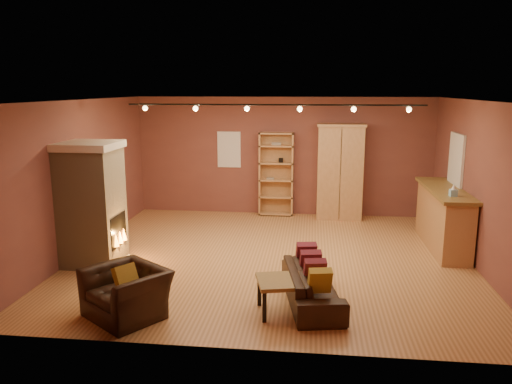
# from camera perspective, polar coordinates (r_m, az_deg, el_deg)

# --- Properties ---
(floor) EXTENTS (7.00, 7.00, 0.00)m
(floor) POSITION_cam_1_polar(r_m,az_deg,el_deg) (9.10, 1.75, -7.49)
(floor) COLOR #9F6838
(floor) RESTS_ON ground
(ceiling) EXTENTS (7.00, 7.00, 0.00)m
(ceiling) POSITION_cam_1_polar(r_m,az_deg,el_deg) (8.58, 1.87, 10.43)
(ceiling) COLOR brown
(ceiling) RESTS_ON back_wall
(back_wall) EXTENTS (7.00, 0.02, 2.80)m
(back_wall) POSITION_cam_1_polar(r_m,az_deg,el_deg) (11.93, 3.11, 4.08)
(back_wall) COLOR brown
(back_wall) RESTS_ON floor
(left_wall) EXTENTS (0.02, 6.50, 2.80)m
(left_wall) POSITION_cam_1_polar(r_m,az_deg,el_deg) (9.67, -19.35, 1.58)
(left_wall) COLOR brown
(left_wall) RESTS_ON floor
(right_wall) EXTENTS (0.02, 6.50, 2.80)m
(right_wall) POSITION_cam_1_polar(r_m,az_deg,el_deg) (9.14, 24.24, 0.64)
(right_wall) COLOR brown
(right_wall) RESTS_ON floor
(fireplace) EXTENTS (1.01, 0.98, 2.12)m
(fireplace) POSITION_cam_1_polar(r_m,az_deg,el_deg) (9.00, -18.21, -1.27)
(fireplace) COLOR tan
(fireplace) RESTS_ON floor
(back_window) EXTENTS (0.56, 0.04, 0.86)m
(back_window) POSITION_cam_1_polar(r_m,az_deg,el_deg) (12.04, -3.09, 4.87)
(back_window) COLOR white
(back_window) RESTS_ON back_wall
(bookcase) EXTENTS (0.81, 0.32, 1.98)m
(bookcase) POSITION_cam_1_polar(r_m,az_deg,el_deg) (11.90, 2.34, 2.16)
(bookcase) COLOR tan
(bookcase) RESTS_ON floor
(armoire) EXTENTS (1.09, 0.62, 2.21)m
(armoire) POSITION_cam_1_polar(r_m,az_deg,el_deg) (11.70, 9.56, 2.33)
(armoire) COLOR tan
(armoire) RESTS_ON floor
(bar_counter) EXTENTS (0.64, 2.42, 1.16)m
(bar_counter) POSITION_cam_1_polar(r_m,az_deg,el_deg) (10.15, 20.60, -2.75)
(bar_counter) COLOR tan
(bar_counter) RESTS_ON floor
(tissue_box) EXTENTS (0.14, 0.14, 0.23)m
(tissue_box) POSITION_cam_1_polar(r_m,az_deg,el_deg) (9.32, 21.63, 0.09)
(tissue_box) COLOR #84B9D4
(tissue_box) RESTS_ON bar_counter
(right_window) EXTENTS (0.05, 0.90, 1.00)m
(right_window) POSITION_cam_1_polar(r_m,az_deg,el_deg) (10.42, 21.92, 3.48)
(right_window) COLOR white
(right_window) RESTS_ON right_wall
(loveseat) EXTENTS (0.79, 1.77, 0.73)m
(loveseat) POSITION_cam_1_polar(r_m,az_deg,el_deg) (7.22, 6.43, -9.87)
(loveseat) COLOR black
(loveseat) RESTS_ON floor
(armchair) EXTENTS (1.20, 1.13, 0.88)m
(armchair) POSITION_cam_1_polar(r_m,az_deg,el_deg) (6.96, -14.62, -10.21)
(armchair) COLOR black
(armchair) RESTS_ON floor
(coffee_table) EXTENTS (0.75, 0.75, 0.47)m
(coffee_table) POSITION_cam_1_polar(r_m,az_deg,el_deg) (6.86, 2.88, -10.50)
(coffee_table) COLOR olive
(coffee_table) RESTS_ON floor
(track_rail) EXTENTS (5.20, 0.09, 0.13)m
(track_rail) POSITION_cam_1_polar(r_m,az_deg,el_deg) (8.79, 1.98, 9.72)
(track_rail) COLOR black
(track_rail) RESTS_ON ceiling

